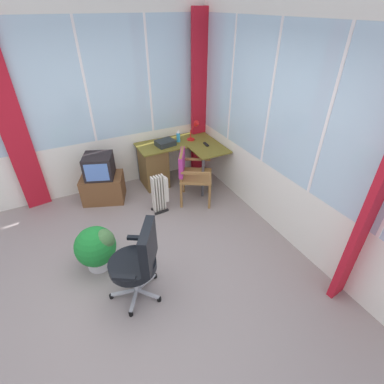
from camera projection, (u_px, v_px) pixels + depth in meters
name	position (u px, v px, depth m)	size (l,w,h in m)	color
ground	(146.00, 275.00, 3.45)	(4.86, 5.36, 0.06)	gray
north_window_panel	(90.00, 108.00, 4.30)	(3.86, 0.07, 2.78)	white
east_window_panel	(292.00, 137.00, 3.39)	(0.07, 4.36, 2.78)	white
curtain_north_left	(11.00, 124.00, 3.87)	(0.34, 0.07, 2.68)	red
curtain_corner	(201.00, 98.00, 4.91)	(0.34, 0.07, 2.68)	red
curtain_east_far	(381.00, 192.00, 2.50)	(0.34, 0.07, 2.68)	red
desk	(158.00, 164.00, 4.92)	(1.33, 1.05, 0.72)	olive
desk_lamp	(196.00, 128.00, 4.83)	(0.22, 0.19, 0.36)	red
tv_remote	(206.00, 144.00, 4.78)	(0.04, 0.15, 0.02)	black
spray_bottle	(178.00, 136.00, 4.85)	(0.06, 0.06, 0.22)	#38A7D8
paper_tray	(165.00, 143.00, 4.75)	(0.30, 0.23, 0.09)	#272D2D
wooden_armchair	(189.00, 170.00, 4.41)	(0.66, 0.66, 0.86)	olive
office_chair	(139.00, 259.00, 2.91)	(0.60, 0.62, 0.95)	#B7B7BF
tv_on_stand	(102.00, 181.00, 4.54)	(0.75, 0.64, 0.80)	brown
space_heater	(160.00, 193.00, 4.31)	(0.27, 0.18, 0.62)	silver
potted_plant	(97.00, 247.00, 3.37)	(0.48, 0.48, 0.56)	silver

